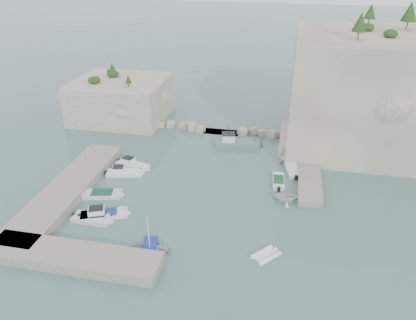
% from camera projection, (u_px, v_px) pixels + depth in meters
% --- Properties ---
extents(ground, '(400.00, 400.00, 0.00)m').
position_uv_depth(ground, '(198.00, 204.00, 49.88)').
color(ground, slate).
rests_on(ground, ground).
extents(cliff_east, '(26.00, 22.00, 17.00)m').
position_uv_depth(cliff_east, '(378.00, 91.00, 61.69)').
color(cliff_east, beige).
rests_on(cliff_east, ground).
extents(cliff_terrace, '(8.00, 10.00, 2.50)m').
position_uv_depth(cliff_terrace, '(306.00, 142.00, 62.54)').
color(cliff_terrace, beige).
rests_on(cliff_terrace, ground).
extents(outcrop_west, '(16.00, 14.00, 7.00)m').
position_uv_depth(outcrop_west, '(121.00, 99.00, 73.42)').
color(outcrop_west, beige).
rests_on(outcrop_west, ground).
extents(quay_west, '(5.00, 24.00, 1.10)m').
position_uv_depth(quay_west, '(67.00, 189.00, 51.78)').
color(quay_west, '#9E9689').
rests_on(quay_west, ground).
extents(quay_south, '(18.00, 4.00, 1.10)m').
position_uv_depth(quay_south, '(73.00, 257.00, 40.59)').
color(quay_south, '#9E9689').
rests_on(quay_south, ground).
extents(ledge_east, '(3.00, 16.00, 0.80)m').
position_uv_depth(ledge_east, '(309.00, 173.00, 55.93)').
color(ledge_east, '#9E9689').
rests_on(ledge_east, ground).
extents(breakwater, '(28.00, 3.00, 1.40)m').
position_uv_depth(breakwater, '(221.00, 128.00, 68.76)').
color(breakwater, beige).
rests_on(breakwater, ground).
extents(motorboat_a, '(5.69, 2.89, 1.40)m').
position_uv_depth(motorboat_a, '(133.00, 167.00, 58.24)').
color(motorboat_a, white).
rests_on(motorboat_a, ground).
extents(motorboat_b, '(5.53, 2.98, 1.40)m').
position_uv_depth(motorboat_b, '(124.00, 175.00, 56.22)').
color(motorboat_b, white).
rests_on(motorboat_b, ground).
extents(motorboat_c, '(5.56, 3.02, 0.70)m').
position_uv_depth(motorboat_c, '(103.00, 196.00, 51.43)').
color(motorboat_c, silver).
rests_on(motorboat_c, ground).
extents(motorboat_d, '(6.16, 3.91, 1.40)m').
position_uv_depth(motorboat_d, '(105.00, 216.00, 47.57)').
color(motorboat_d, white).
rests_on(motorboat_d, ground).
extents(motorboat_e, '(4.96, 2.05, 0.70)m').
position_uv_depth(motorboat_e, '(93.00, 220.00, 46.90)').
color(motorboat_e, silver).
rests_on(motorboat_e, ground).
extents(rowboat, '(5.18, 4.26, 0.93)m').
position_uv_depth(rowboat, '(150.00, 253.00, 41.96)').
color(rowboat, silver).
rests_on(rowboat, ground).
extents(inflatable_dinghy, '(3.26, 3.40, 0.44)m').
position_uv_depth(inflatable_dinghy, '(266.00, 257.00, 41.41)').
color(inflatable_dinghy, white).
rests_on(inflatable_dinghy, ground).
extents(tender_east_a, '(3.66, 3.23, 1.82)m').
position_uv_depth(tender_east_a, '(285.00, 201.00, 50.36)').
color(tender_east_a, silver).
rests_on(tender_east_a, ground).
extents(tender_east_b, '(1.84, 4.57, 0.70)m').
position_uv_depth(tender_east_b, '(278.00, 183.00, 54.25)').
color(tender_east_b, silver).
rests_on(tender_east_b, ground).
extents(tender_east_c, '(2.87, 5.70, 0.70)m').
position_uv_depth(tender_east_c, '(292.00, 170.00, 57.34)').
color(tender_east_c, white).
rests_on(tender_east_c, ground).
extents(tender_east_d, '(5.16, 3.06, 1.87)m').
position_uv_depth(tender_east_d, '(293.00, 163.00, 59.33)').
color(tender_east_d, silver).
rests_on(tender_east_d, ground).
extents(work_boat, '(7.98, 3.66, 2.20)m').
position_uv_depth(work_boat, '(237.00, 145.00, 64.42)').
color(work_boat, slate).
rests_on(work_boat, ground).
extents(rowboat_mast, '(0.10, 0.10, 4.20)m').
position_uv_depth(rowboat_mast, '(148.00, 233.00, 40.76)').
color(rowboat_mast, white).
rests_on(rowboat_mast, rowboat).
extents(vegetation, '(53.48, 13.88, 13.40)m').
position_uv_depth(vegetation, '(352.00, 24.00, 59.40)').
color(vegetation, '#1E4219').
rests_on(vegetation, ground).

